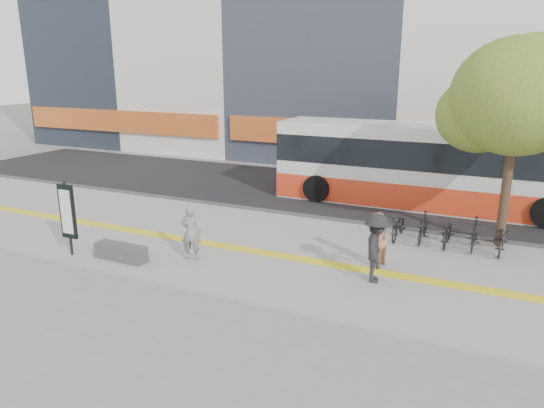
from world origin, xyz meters
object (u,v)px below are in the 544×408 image
at_px(street_tree, 517,99).
at_px(seated_woman, 191,232).
at_px(pedestrian_dark, 376,248).
at_px(bench, 121,252).
at_px(signboard, 67,213).
at_px(bus, 428,169).
at_px(pedestrian_tan, 376,240).

relative_size(street_tree, seated_woman, 3.92).
height_order(street_tree, pedestrian_dark, street_tree).
height_order(bench, signboard, signboard).
bearing_deg(street_tree, pedestrian_dark, -122.79).
xyz_separation_m(seated_woman, pedestrian_dark, (5.14, 0.71, 0.09)).
height_order(bus, pedestrian_tan, bus).
relative_size(bus, seated_woman, 7.44).
height_order(bus, seated_woman, bus).
relative_size(seated_woman, pedestrian_tan, 1.03).
bearing_deg(bench, pedestrian_dark, 13.04).
bearing_deg(pedestrian_dark, street_tree, -45.91).
bearing_deg(bench, signboard, -169.19).
distance_m(pedestrian_tan, pedestrian_dark, 0.97).
xyz_separation_m(street_tree, bus, (-2.74, 3.68, -2.95)).
distance_m(signboard, pedestrian_dark, 8.76).
height_order(signboard, pedestrian_dark, signboard).
xyz_separation_m(signboard, seated_woman, (3.40, 1.20, -0.48)).
xyz_separation_m(bench, signboard, (-1.60, -0.31, 1.06)).
bearing_deg(bench, seated_woman, 26.50).
distance_m(street_tree, bus, 5.46).
bearing_deg(pedestrian_dark, bus, -13.85).
xyz_separation_m(signboard, bus, (8.64, 10.01, 0.19)).
bearing_deg(signboard, pedestrian_tan, 18.95).
bearing_deg(bus, pedestrian_dark, -90.74).
height_order(bus, pedestrian_dark, bus).
distance_m(bench, street_tree, 12.23).
bearing_deg(bus, bench, -125.97).
relative_size(signboard, seated_woman, 1.37).
bearing_deg(signboard, pedestrian_dark, 12.63).
bearing_deg(pedestrian_dark, pedestrian_tan, 0.44).
bearing_deg(seated_woman, pedestrian_tan, -177.95).
relative_size(pedestrian_tan, pedestrian_dark, 0.88).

